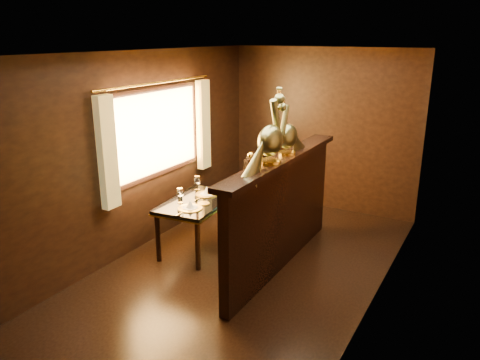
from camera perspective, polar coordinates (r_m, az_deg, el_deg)
The scene contains 8 objects.
ground at distance 5.67m, azimuth 0.55°, elevation -10.81°, with size 5.00×5.00×0.00m, color black.
room_shell at distance 5.17m, azimuth -0.13°, elevation 5.13°, with size 3.04×5.04×2.52m.
partition at distance 5.49m, azimuth 5.03°, elevation -3.69°, with size 0.26×2.70×1.36m.
dining_table at distance 5.97m, azimuth -5.32°, elevation -3.08°, with size 0.80×1.20×0.87m.
chair_left at distance 5.72m, azimuth 2.13°, elevation -2.60°, with size 0.63×0.65×1.39m.
chair_right at distance 6.15m, azimuth 3.76°, elevation -1.43°, with size 0.52×0.55×1.34m.
peacock_left at distance 4.91m, azimuth 3.76°, elevation 6.47°, with size 0.25×0.66×0.79m, color #1B5340, non-canonical shape.
peacock_right at distance 5.32m, azimuth 5.87°, elevation 6.63°, with size 0.21×0.57×0.67m, color #1B5340, non-canonical shape.
Camera 1 is at (2.42, -4.37, 2.69)m, focal length 35.00 mm.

